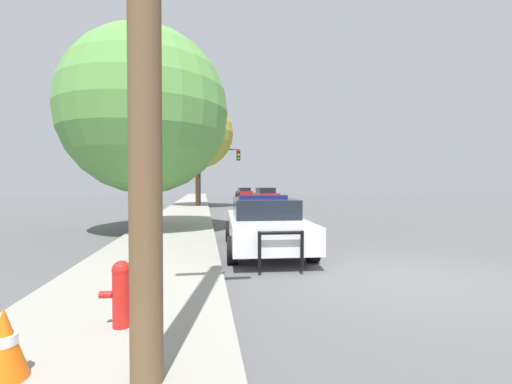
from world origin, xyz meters
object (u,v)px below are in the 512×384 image
object	(u,v)px
fire_hydrant	(122,292)
car_background_oncoming	(266,195)
car_background_distant	(244,192)
traffic_light	(217,164)
tree_sidewalk_near	(145,112)
traffic_cone	(4,343)
tree_sidewalk_mid	(197,133)
police_car	(264,223)

from	to	relation	value
fire_hydrant	car_background_oncoming	world-z (taller)	car_background_oncoming
car_background_distant	traffic_light	bearing A→B (deg)	-106.52
traffic_light	tree_sidewalk_near	bearing A→B (deg)	-101.82
traffic_light	car_background_oncoming	distance (m)	7.34
car_background_distant	traffic_cone	bearing A→B (deg)	-102.65
car_background_oncoming	tree_sidewalk_near	bearing A→B (deg)	65.73
fire_hydrant	traffic_cone	size ratio (longest dim) A/B	1.25
car_background_distant	tree_sidewalk_near	world-z (taller)	tree_sidewalk_near
car_background_oncoming	tree_sidewalk_near	size ratio (longest dim) A/B	0.58
car_background_distant	tree_sidewalk_near	xyz separation A→B (m)	(-7.66, -34.27, 3.77)
traffic_light	tree_sidewalk_mid	bearing A→B (deg)	-138.17
car_background_distant	car_background_oncoming	size ratio (longest dim) A/B	0.96
police_car	fire_hydrant	size ratio (longest dim) A/B	6.80
car_background_distant	tree_sidewalk_near	distance (m)	35.32
car_background_oncoming	fire_hydrant	bearing A→B (deg)	74.32
police_car	fire_hydrant	world-z (taller)	police_car
traffic_light	car_background_oncoming	xyz separation A→B (m)	(4.95, 4.71, -2.68)
car_background_distant	tree_sidewalk_near	size ratio (longest dim) A/B	0.55
tree_sidewalk_mid	fire_hydrant	bearing A→B (deg)	-91.19
police_car	car_background_oncoming	bearing A→B (deg)	-97.38
fire_hydrant	traffic_light	world-z (taller)	traffic_light
tree_sidewalk_near	traffic_cone	world-z (taller)	tree_sidewalk_near
fire_hydrant	tree_sidewalk_mid	size ratio (longest dim) A/B	0.09
car_background_oncoming	tree_sidewalk_mid	bearing A→B (deg)	41.13
police_car	tree_sidewalk_mid	size ratio (longest dim) A/B	0.63
car_background_oncoming	tree_sidewalk_mid	xyz separation A→B (m)	(-6.50, -6.10, 5.02)
police_car	traffic_cone	world-z (taller)	police_car
traffic_light	car_background_distant	world-z (taller)	traffic_light
police_car	tree_sidewalk_mid	distance (m)	18.36
fire_hydrant	tree_sidewalk_near	bearing A→B (deg)	97.38
car_background_oncoming	traffic_cone	world-z (taller)	car_background_oncoming
car_background_distant	tree_sidewalk_mid	xyz separation A→B (m)	(-6.04, -20.51, 5.08)
traffic_light	police_car	bearing A→B (deg)	-88.22
police_car	car_background_distant	bearing A→B (deg)	-92.77
police_car	fire_hydrant	xyz separation A→B (m)	(-2.61, -5.10, -0.20)
traffic_light	tree_sidewalk_mid	world-z (taller)	tree_sidewalk_mid
tree_sidewalk_near	tree_sidewalk_mid	world-z (taller)	tree_sidewalk_mid
police_car	traffic_cone	xyz separation A→B (m)	(-3.35, -6.09, -0.30)
fire_hydrant	traffic_cone	xyz separation A→B (m)	(-0.74, -0.99, -0.10)
tree_sidewalk_mid	car_background_oncoming	bearing A→B (deg)	43.16
police_car	traffic_light	size ratio (longest dim) A/B	1.13
traffic_light	traffic_cone	world-z (taller)	traffic_light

